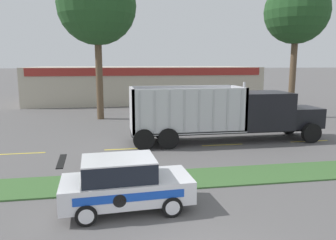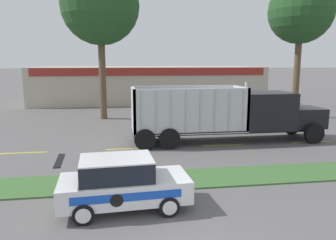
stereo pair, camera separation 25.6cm
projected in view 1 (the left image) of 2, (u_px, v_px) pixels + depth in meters
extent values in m
cube|color=#3D6633|center=(161.00, 180.00, 12.92)|extent=(120.00, 2.20, 0.06)
cube|color=yellow|center=(21.00, 153.00, 16.80)|extent=(2.40, 0.14, 0.01)
cube|color=yellow|center=(127.00, 149.00, 17.69)|extent=(2.40, 0.14, 0.01)
cube|color=yellow|center=(222.00, 145.00, 18.58)|extent=(2.40, 0.14, 0.01)
cube|color=yellow|center=(309.00, 141.00, 19.47)|extent=(2.40, 0.14, 0.01)
cube|color=black|center=(227.00, 130.00, 19.44)|extent=(11.39, 1.41, 0.18)
cube|color=black|center=(300.00, 117.00, 20.10)|extent=(2.04, 2.11, 1.17)
cube|color=#B7B7BC|center=(316.00, 116.00, 20.27)|extent=(0.06, 1.80, 1.00)
cube|color=black|center=(263.00, 110.00, 19.60)|extent=(2.94, 2.57, 2.13)
cube|color=black|center=(286.00, 103.00, 19.79)|extent=(0.04, 2.18, 0.96)
cylinder|color=silver|center=(244.00, 97.00, 18.39)|extent=(0.14, 0.14, 1.72)
cube|color=silver|center=(186.00, 129.00, 19.01)|extent=(6.41, 2.57, 0.12)
cube|color=silver|center=(238.00, 107.00, 19.31)|extent=(0.16, 2.57, 2.43)
cube|color=silver|center=(132.00, 109.00, 18.28)|extent=(0.16, 2.57, 2.43)
cube|color=silver|center=(191.00, 111.00, 17.63)|extent=(6.41, 0.16, 2.43)
cube|color=silver|center=(182.00, 106.00, 19.97)|extent=(6.41, 0.16, 2.43)
cube|color=#B2B2B7|center=(140.00, 113.00, 17.07)|extent=(0.10, 0.04, 2.31)
cube|color=#B2B2B7|center=(155.00, 112.00, 17.20)|extent=(0.10, 0.04, 2.31)
cube|color=#B2B2B7|center=(170.00, 112.00, 17.33)|extent=(0.10, 0.04, 2.31)
cube|color=#B2B2B7|center=(185.00, 112.00, 17.46)|extent=(0.10, 0.04, 2.31)
cube|color=#B2B2B7|center=(199.00, 111.00, 17.60)|extent=(0.10, 0.04, 2.31)
cube|color=#B2B2B7|center=(213.00, 111.00, 17.73)|extent=(0.10, 0.04, 2.31)
cube|color=#B2B2B7|center=(228.00, 111.00, 17.86)|extent=(0.10, 0.04, 2.31)
cube|color=#B2B2B7|center=(241.00, 110.00, 17.99)|extent=(0.10, 0.04, 2.31)
cylinder|color=black|center=(311.00, 133.00, 19.00)|extent=(1.14, 0.30, 1.14)
cylinder|color=black|center=(289.00, 125.00, 21.46)|extent=(1.14, 0.30, 1.14)
cylinder|color=black|center=(144.00, 140.00, 17.39)|extent=(1.14, 0.30, 1.14)
cylinder|color=black|center=(140.00, 130.00, 19.85)|extent=(1.14, 0.30, 1.14)
cylinder|color=black|center=(168.00, 139.00, 17.61)|extent=(1.14, 0.30, 1.14)
cylinder|color=black|center=(161.00, 129.00, 20.06)|extent=(1.14, 0.30, 1.14)
cube|color=white|center=(127.00, 188.00, 10.35)|extent=(4.15, 2.04, 0.71)
cube|color=black|center=(119.00, 169.00, 10.19)|extent=(2.32, 1.72, 0.61)
cube|color=white|center=(118.00, 159.00, 10.13)|extent=(2.32, 1.72, 0.04)
cube|color=black|center=(62.00, 161.00, 9.75)|extent=(0.28, 1.45, 0.03)
cube|color=blue|center=(130.00, 198.00, 9.46)|extent=(3.24, 0.20, 0.25)
cylinder|color=black|center=(120.00, 201.00, 9.41)|extent=(0.39, 0.03, 0.39)
cylinder|color=black|center=(172.00, 207.00, 9.86)|extent=(0.64, 0.24, 0.63)
cylinder|color=silver|center=(173.00, 208.00, 9.76)|extent=(0.44, 0.04, 0.44)
cylinder|color=black|center=(160.00, 186.00, 11.52)|extent=(0.64, 0.24, 0.63)
cylinder|color=silver|center=(160.00, 185.00, 11.62)|extent=(0.44, 0.04, 0.44)
cylinder|color=black|center=(86.00, 215.00, 9.31)|extent=(0.64, 0.24, 0.63)
cylinder|color=silver|center=(86.00, 217.00, 9.21)|extent=(0.44, 0.04, 0.44)
cylinder|color=black|center=(87.00, 192.00, 10.96)|extent=(0.64, 0.24, 0.63)
cylinder|color=silver|center=(87.00, 191.00, 11.07)|extent=(0.44, 0.04, 0.44)
cube|color=#BCB29E|center=(143.00, 84.00, 40.72)|extent=(26.21, 12.00, 4.13)
cube|color=maroon|center=(148.00, 72.00, 34.57)|extent=(24.90, 0.10, 0.80)
cylinder|color=brown|center=(293.00, 74.00, 27.59)|extent=(0.52, 0.52, 7.32)
sphere|color=#234C23|center=(297.00, 11.00, 26.71)|extent=(5.24, 5.24, 5.24)
cylinder|color=brown|center=(99.00, 74.00, 26.63)|extent=(0.56, 0.56, 7.38)
sphere|color=#234C23|center=(97.00, 5.00, 25.70)|extent=(6.23, 6.23, 6.23)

